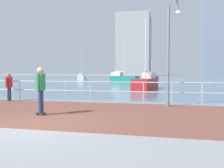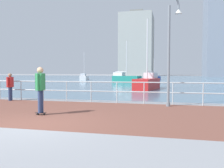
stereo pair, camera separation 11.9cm
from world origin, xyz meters
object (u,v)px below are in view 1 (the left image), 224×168
at_px(bystander, 9,85).
at_px(lamppost, 171,44).
at_px(sailboat_ivory, 124,78).
at_px(skateboarder, 41,86).
at_px(sailboat_red, 152,77).
at_px(sailboat_teal, 82,77).
at_px(sailboat_white, 146,82).

bearing_deg(bystander, lamppost, -0.96).
height_order(lamppost, sailboat_ivory, sailboat_ivory).
relative_size(skateboarder, sailboat_red, 0.40).
height_order(sailboat_teal, sailboat_red, sailboat_teal).
bearing_deg(sailboat_teal, sailboat_white, -56.85).
height_order(skateboarder, sailboat_red, sailboat_red).
bearing_deg(sailboat_ivory, skateboarder, -86.03).
relative_size(sailboat_teal, sailboat_ivory, 0.85).
bearing_deg(sailboat_white, sailboat_teal, 123.15).
distance_m(lamppost, sailboat_white, 11.35).
distance_m(sailboat_white, sailboat_ivory, 15.46).
bearing_deg(sailboat_teal, sailboat_red, 29.40).
bearing_deg(skateboarder, lamppost, 36.44).
distance_m(lamppost, skateboarder, 6.18).
xyz_separation_m(sailboat_red, sailboat_white, (1.13, -29.34, 0.20)).
relative_size(lamppost, skateboarder, 2.93).
relative_size(lamppost, sailboat_white, 0.81).
distance_m(skateboarder, bystander, 5.43).
bearing_deg(sailboat_red, bystander, -97.92).
relative_size(bystander, sailboat_ivory, 0.24).
bearing_deg(lamppost, bystander, 179.04).
bearing_deg(sailboat_ivory, sailboat_red, 76.19).
distance_m(bystander, sailboat_white, 12.71).
height_order(sailboat_teal, sailboat_white, sailboat_white).
bearing_deg(sailboat_ivory, lamppost, -75.20).
height_order(skateboarder, bystander, skateboarder).
height_order(skateboarder, sailboat_white, sailboat_white).
bearing_deg(lamppost, skateboarder, -143.56).
relative_size(sailboat_white, sailboat_ivory, 1.00).
bearing_deg(sailboat_teal, sailboat_ivory, -36.92).
bearing_deg(skateboarder, sailboat_teal, 107.71).
distance_m(bystander, sailboat_red, 40.52).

